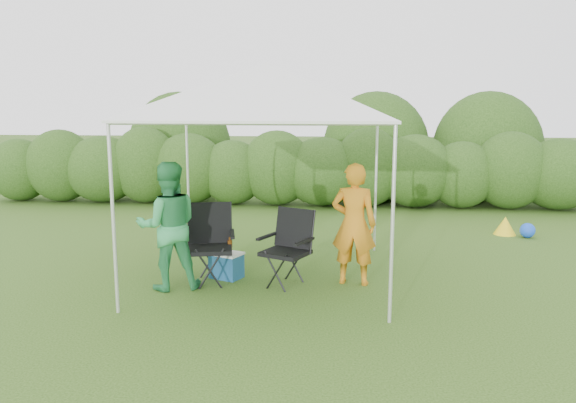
# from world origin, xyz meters

# --- Properties ---
(ground) EXTENTS (70.00, 70.00, 0.00)m
(ground) POSITION_xyz_m (0.00, 0.00, 0.00)
(ground) COLOR #3D601E
(hedge) EXTENTS (15.08, 1.53, 1.80)m
(hedge) POSITION_xyz_m (0.09, 6.00, 0.83)
(hedge) COLOR #2F5219
(hedge) RESTS_ON ground
(canopy) EXTENTS (3.10, 3.10, 2.83)m
(canopy) POSITION_xyz_m (0.00, 0.50, 2.46)
(canopy) COLOR silver
(canopy) RESTS_ON ground
(chair_right) EXTENTS (0.74, 0.72, 0.97)m
(chair_right) POSITION_xyz_m (0.31, 0.22, 0.55)
(chair_right) COLOR black
(chair_right) RESTS_ON ground
(chair_left) EXTENTS (0.72, 0.68, 1.02)m
(chair_left) POSITION_xyz_m (-0.74, 0.24, 0.58)
(chair_left) COLOR black
(chair_left) RESTS_ON ground
(man) EXTENTS (0.62, 0.46, 1.58)m
(man) POSITION_xyz_m (1.13, 0.30, 0.79)
(man) COLOR orange
(man) RESTS_ON ground
(woman) EXTENTS (0.95, 0.85, 1.61)m
(woman) POSITION_xyz_m (-1.17, -0.11, 0.80)
(woman) COLOR #329A56
(woman) RESTS_ON ground
(cooler) EXTENTS (0.50, 0.44, 0.35)m
(cooler) POSITION_xyz_m (-0.55, 0.38, 0.18)
(cooler) COLOR #1C5081
(cooler) RESTS_ON ground
(bottle) EXTENTS (0.06, 0.06, 0.22)m
(bottle) POSITION_xyz_m (-0.49, 0.34, 0.46)
(bottle) COLOR #592D0C
(bottle) RESTS_ON cooler
(lawn_toy) EXTENTS (0.65, 0.54, 0.32)m
(lawn_toy) POSITION_xyz_m (3.98, 3.32, 0.15)
(lawn_toy) COLOR yellow
(lawn_toy) RESTS_ON ground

